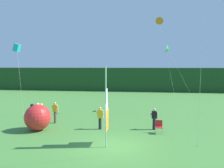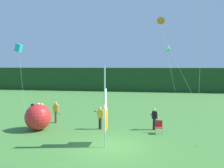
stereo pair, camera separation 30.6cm
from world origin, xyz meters
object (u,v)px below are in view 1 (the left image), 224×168
(banner_flag, at_px, (107,108))
(kite_orange_delta_0, at_px, (159,22))
(folding_chair, at_px, (159,126))
(kite_cyan_box_3, at_px, (17,48))
(person_far_left, at_px, (55,112))
(kite_green_delta_2, at_px, (168,49))
(person_near_banner, at_px, (154,118))
(inflatable_balloon, at_px, (38,117))
(person_mid_field, at_px, (100,117))

(banner_flag, relative_size, kite_orange_delta_0, 0.50)
(folding_chair, distance_m, kite_orange_delta_0, 11.03)
(kite_orange_delta_0, relative_size, kite_cyan_box_3, 1.38)
(person_far_left, bearing_deg, kite_green_delta_2, 35.03)
(kite_green_delta_2, bearing_deg, kite_cyan_box_3, -163.71)
(person_near_banner, xyz_separation_m, kite_orange_delta_0, (0.67, 6.25, 8.08))
(banner_flag, height_order, kite_green_delta_2, kite_green_delta_2)
(person_near_banner, height_order, inflatable_balloon, inflatable_balloon)
(person_far_left, distance_m, folding_chair, 8.43)
(person_near_banner, xyz_separation_m, person_mid_field, (-3.96, -0.42, 0.05))
(banner_flag, bearing_deg, kite_green_delta_2, 68.39)
(person_mid_field, xyz_separation_m, kite_green_delta_2, (5.58, 8.00, 5.47))
(kite_orange_delta_0, bearing_deg, banner_flag, -109.47)
(person_mid_field, bearing_deg, inflatable_balloon, -168.31)
(person_near_banner, distance_m, kite_orange_delta_0, 10.24)
(person_near_banner, height_order, person_mid_field, person_mid_field)
(person_near_banner, distance_m, kite_cyan_box_3, 14.11)
(inflatable_balloon, height_order, folding_chair, inflatable_balloon)
(banner_flag, xyz_separation_m, folding_chair, (3.22, 3.00, -1.75))
(inflatable_balloon, relative_size, kite_orange_delta_0, 0.21)
(kite_orange_delta_0, bearing_deg, kite_cyan_box_3, -167.97)
(folding_chair, bearing_deg, person_far_left, 167.97)
(person_mid_field, bearing_deg, banner_flag, -73.20)
(person_far_left, bearing_deg, person_near_banner, -6.36)
(person_mid_field, xyz_separation_m, person_far_left, (-3.97, 1.31, 0.04))
(folding_chair, height_order, kite_orange_delta_0, kite_orange_delta_0)
(kite_cyan_box_3, bearing_deg, person_mid_field, -24.22)
(banner_flag, relative_size, kite_green_delta_2, 0.69)
(person_near_banner, height_order, kite_green_delta_2, kite_green_delta_2)
(person_near_banner, height_order, kite_cyan_box_3, kite_cyan_box_3)
(person_mid_field, height_order, kite_green_delta_2, kite_green_delta_2)
(kite_orange_delta_0, height_order, kite_cyan_box_3, kite_orange_delta_0)
(person_near_banner, relative_size, folding_chair, 1.79)
(person_far_left, bearing_deg, person_mid_field, -18.22)
(person_far_left, height_order, folding_chair, person_far_left)
(inflatable_balloon, bearing_deg, person_far_left, 78.50)
(inflatable_balloon, bearing_deg, kite_cyan_box_3, 131.06)
(banner_flag, relative_size, folding_chair, 5.30)
(inflatable_balloon, xyz_separation_m, kite_cyan_box_3, (-4.16, 4.78, 5.37))
(folding_chair, relative_size, kite_cyan_box_3, 0.13)
(person_far_left, relative_size, kite_cyan_box_3, 0.26)
(banner_flag, distance_m, kite_cyan_box_3, 12.76)
(person_near_banner, bearing_deg, kite_orange_delta_0, 83.91)
(person_far_left, relative_size, kite_orange_delta_0, 0.19)
(kite_cyan_box_3, bearing_deg, kite_green_delta_2, 16.29)
(banner_flag, height_order, person_near_banner, banner_flag)
(person_mid_field, height_order, inflatable_balloon, inflatable_balloon)
(person_near_banner, xyz_separation_m, inflatable_balloon, (-8.38, -1.34, 0.11))
(person_near_banner, xyz_separation_m, kite_green_delta_2, (1.62, 7.58, 5.51))
(person_mid_field, distance_m, kite_orange_delta_0, 11.42)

